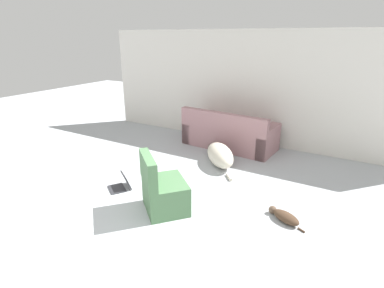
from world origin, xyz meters
TOP-DOWN VIEW (x-y plane):
  - ground_plane at (0.00, 0.00)m, footprint 20.00×20.00m
  - wall_back at (0.00, 4.25)m, footprint 7.05×0.06m
  - couch at (-0.15, 3.71)m, footprint 2.00×0.98m
  - dog at (0.06, 2.80)m, footprint 0.99×1.15m
  - cat at (1.59, 1.54)m, footprint 0.54×0.35m
  - laptop_open at (-0.85, 1.15)m, footprint 0.44×0.44m
  - side_chair at (0.06, 0.97)m, footprint 0.85×0.84m

SIDE VIEW (x-z plane):
  - ground_plane at x=0.00m, z-range 0.00..0.00m
  - cat at x=1.59m, z-range 0.00..0.12m
  - laptop_open at x=-0.85m, z-range -0.04..0.20m
  - dog at x=0.06m, z-range -0.01..0.37m
  - couch at x=-0.15m, z-range -0.13..0.69m
  - side_chair at x=0.06m, z-range -0.13..0.69m
  - wall_back at x=0.00m, z-range 0.00..2.41m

